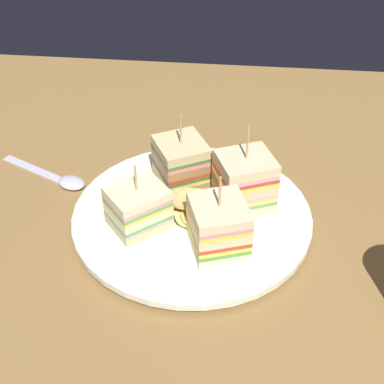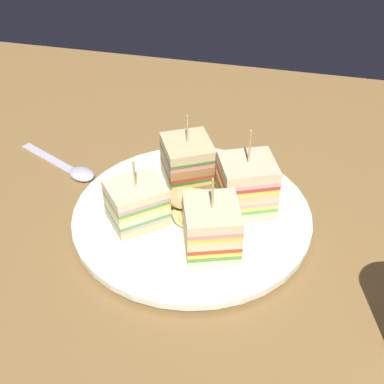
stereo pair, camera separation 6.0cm
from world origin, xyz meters
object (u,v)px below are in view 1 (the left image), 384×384
(sandwich_wedge_0, at_px, (181,162))
(sandwich_wedge_2, at_px, (218,226))
(spoon, at_px, (62,179))
(sandwich_wedge_3, at_px, (244,181))
(plate, at_px, (192,216))
(sandwich_wedge_1, at_px, (138,208))
(chip_pile, at_px, (190,207))

(sandwich_wedge_0, xyz_separation_m, sandwich_wedge_2, (0.05, -0.11, 0.00))
(sandwich_wedge_2, bearing_deg, spoon, 42.39)
(spoon, bearing_deg, sandwich_wedge_3, 16.71)
(plate, distance_m, sandwich_wedge_3, 0.07)
(sandwich_wedge_1, bearing_deg, chip_pile, -20.59)
(sandwich_wedge_0, xyz_separation_m, sandwich_wedge_3, (0.08, -0.04, 0.00))
(sandwich_wedge_2, xyz_separation_m, sandwich_wedge_3, (0.02, 0.08, 0.00))
(chip_pile, relative_size, spoon, 0.55)
(plate, bearing_deg, sandwich_wedge_2, -57.68)
(sandwich_wedge_0, distance_m, chip_pile, 0.07)
(plate, xyz_separation_m, chip_pile, (-0.00, -0.01, 0.02))
(sandwich_wedge_0, relative_size, sandwich_wedge_2, 1.00)
(sandwich_wedge_3, relative_size, spoon, 0.79)
(sandwich_wedge_3, bearing_deg, chip_pile, 4.51)
(sandwich_wedge_0, relative_size, sandwich_wedge_1, 1.14)
(sandwich_wedge_1, height_order, chip_pile, sandwich_wedge_1)
(sandwich_wedge_0, height_order, sandwich_wedge_1, sandwich_wedge_0)
(sandwich_wedge_0, xyz_separation_m, spoon, (-0.16, 0.00, -0.04))
(sandwich_wedge_1, height_order, spoon, sandwich_wedge_1)
(spoon, bearing_deg, sandwich_wedge_0, 25.28)
(plate, xyz_separation_m, sandwich_wedge_2, (0.03, -0.05, 0.03))
(sandwich_wedge_0, xyz_separation_m, sandwich_wedge_1, (-0.04, -0.09, -0.00))
(sandwich_wedge_0, bearing_deg, sandwich_wedge_1, -51.51)
(plate, distance_m, sandwich_wedge_1, 0.07)
(sandwich_wedge_1, distance_m, sandwich_wedge_2, 0.09)
(sandwich_wedge_1, bearing_deg, sandwich_wedge_2, -56.33)
(plate, relative_size, sandwich_wedge_3, 2.63)
(sandwich_wedge_2, height_order, spoon, sandwich_wedge_2)
(chip_pile, bearing_deg, sandwich_wedge_2, -52.61)
(sandwich_wedge_3, bearing_deg, plate, -0.79)
(chip_pile, bearing_deg, spoon, 158.61)
(sandwich_wedge_1, bearing_deg, sandwich_wedge_0, 26.61)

